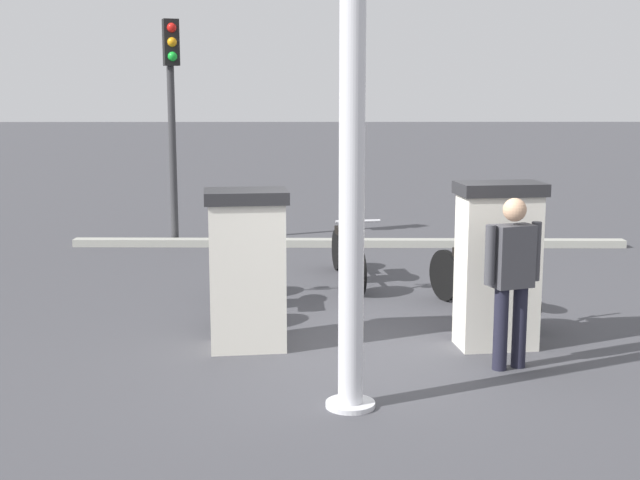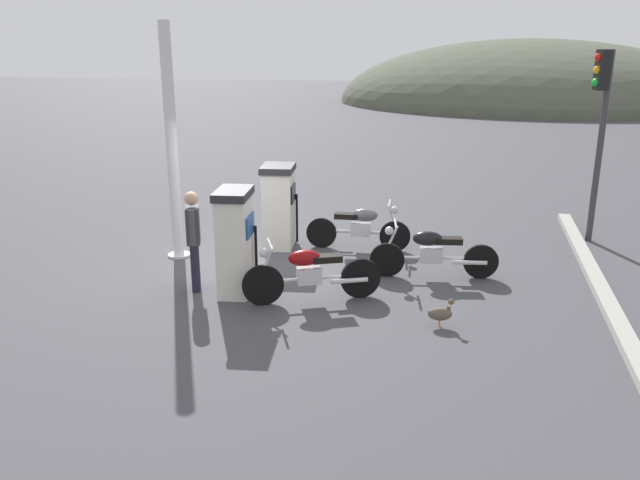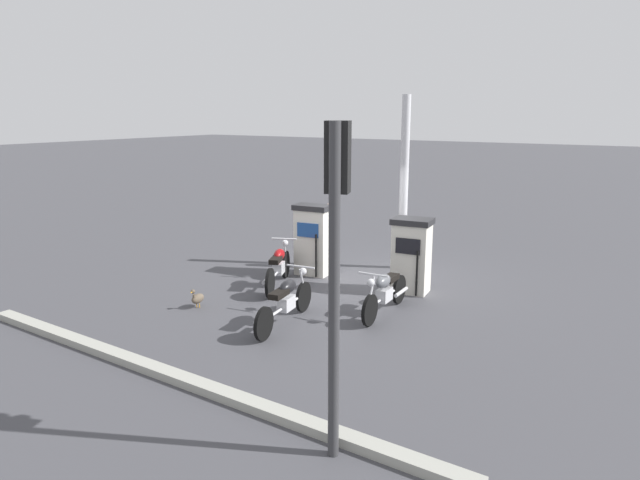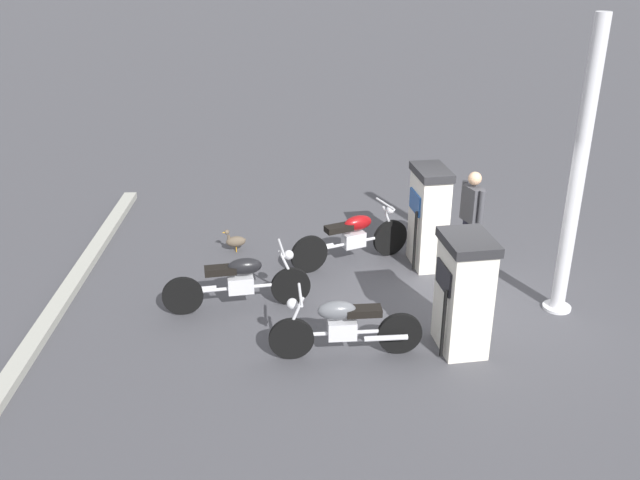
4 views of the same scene
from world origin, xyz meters
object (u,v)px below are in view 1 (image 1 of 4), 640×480
at_px(motorcycle_extra, 349,249).
at_px(canopy_support_pole, 352,163).
at_px(attendant_person, 512,273).
at_px(roadside_traffic_light, 172,92).
at_px(motorcycle_near_pump, 482,275).
at_px(fuel_pump_far, 247,268).
at_px(motorcycle_far_pump, 244,271).
at_px(fuel_pump_near, 497,264).
at_px(wandering_duck, 491,264).

bearing_deg(motorcycle_extra, canopy_support_pole, 177.82).
xyz_separation_m(attendant_person, roadside_traffic_light, (6.44, 4.04, 1.58)).
height_order(motorcycle_near_pump, attendant_person, attendant_person).
distance_m(fuel_pump_far, motorcycle_far_pump, 1.56).
distance_m(fuel_pump_near, attendant_person, 0.68).
bearing_deg(motorcycle_near_pump, fuel_pump_far, 114.97).
xyz_separation_m(motorcycle_extra, canopy_support_pole, (-4.53, 0.17, 1.51)).
distance_m(attendant_person, roadside_traffic_light, 7.76).
distance_m(fuel_pump_near, fuel_pump_far, 2.45).
distance_m(motorcycle_far_pump, canopy_support_pole, 3.66).
relative_size(attendant_person, roadside_traffic_light, 0.43).
distance_m(fuel_pump_far, motorcycle_extra, 3.13).
bearing_deg(wandering_duck, fuel_pump_far, 135.60).
xyz_separation_m(motorcycle_near_pump, roadside_traffic_light, (4.57, 4.15, 2.01)).
height_order(attendant_person, roadside_traffic_light, roadside_traffic_light).
xyz_separation_m(motorcycle_extra, roadside_traffic_light, (2.86, 2.72, 2.02)).
bearing_deg(attendant_person, motorcycle_extra, 20.21).
height_order(motorcycle_extra, roadside_traffic_light, roadside_traffic_light).
bearing_deg(fuel_pump_near, attendant_person, 178.90).
xyz_separation_m(motorcycle_far_pump, attendant_person, (-2.19, -2.58, 0.44)).
bearing_deg(fuel_pump_near, wandering_duck, -10.99).
bearing_deg(fuel_pump_far, fuel_pump_near, -90.00).
bearing_deg(fuel_pump_far, motorcycle_far_pump, 5.48).
bearing_deg(wandering_duck, canopy_support_pole, 156.05).
relative_size(attendant_person, wandering_duck, 3.87).
xyz_separation_m(fuel_pump_near, motorcycle_far_pump, (1.52, 2.59, -0.38)).
height_order(motorcycle_extra, attendant_person, attendant_person).
relative_size(fuel_pump_far, attendant_person, 1.00).
distance_m(fuel_pump_near, canopy_support_pole, 2.49).
bearing_deg(attendant_person, fuel_pump_near, -1.10).
distance_m(fuel_pump_far, canopy_support_pole, 2.22).
distance_m(fuel_pump_near, motorcycle_far_pump, 3.03).
bearing_deg(fuel_pump_near, motorcycle_extra, 24.63).
xyz_separation_m(fuel_pump_far, motorcycle_near_pump, (1.18, -2.54, -0.33)).
relative_size(fuel_pump_near, motorcycle_far_pump, 0.84).
height_order(motorcycle_far_pump, roadside_traffic_light, roadside_traffic_light).
distance_m(motorcycle_far_pump, roadside_traffic_light, 4.92).
distance_m(motorcycle_far_pump, attendant_person, 3.41).
bearing_deg(roadside_traffic_light, motorcycle_far_pump, -160.97).
xyz_separation_m(fuel_pump_near, fuel_pump_far, (0.00, 2.45, -0.04)).
distance_m(attendant_person, wandering_duck, 3.90).
bearing_deg(fuel_pump_near, fuel_pump_far, 90.00).
relative_size(fuel_pump_far, motorcycle_extra, 0.75).
xyz_separation_m(fuel_pump_near, wandering_duck, (3.11, -0.61, -0.64)).
xyz_separation_m(fuel_pump_far, canopy_support_pole, (-1.63, -0.94, 1.17)).
bearing_deg(fuel_pump_near, canopy_support_pole, 137.35).
xyz_separation_m(motorcycle_near_pump, wandering_duck, (1.93, -0.51, -0.27)).
bearing_deg(canopy_support_pole, fuel_pump_near, -42.65).
bearing_deg(fuel_pump_far, motorcycle_extra, -21.02).
distance_m(motorcycle_far_pump, wandering_duck, 3.58).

